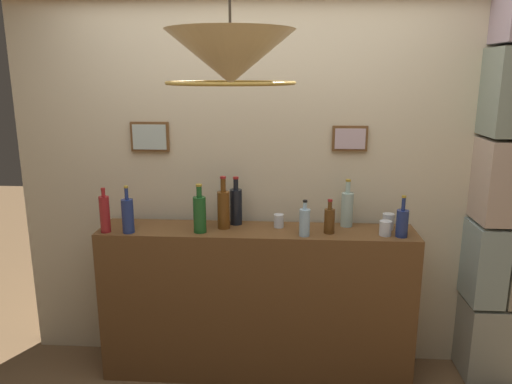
{
  "coord_description": "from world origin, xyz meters",
  "views": [
    {
      "loc": [
        0.19,
        -2.02,
        1.92
      ],
      "look_at": [
        0.0,
        0.8,
        1.24
      ],
      "focal_mm": 34.26,
      "sensor_mm": 36.0,
      "label": 1
    }
  ],
  "objects_px": {
    "pendant_lamp": "(230,59)",
    "liquor_bottle_vermouth": "(236,206)",
    "liquor_bottle_gin": "(347,208)",
    "liquor_bottle_tequila": "(105,214)",
    "liquor_bottle_bourbon": "(305,222)",
    "liquor_bottle_rye": "(200,213)",
    "liquor_bottle_amaro": "(402,222)",
    "glass_tumbler_rocks": "(388,221)",
    "liquor_bottle_scotch": "(128,215)",
    "glass_tumbler_shot": "(279,221)",
    "liquor_bottle_vodka": "(329,220)",
    "glass_tumbler_highball": "(385,228)",
    "liquor_bottle_whiskey": "(224,208)"
  },
  "relations": [
    {
      "from": "liquor_bottle_vermouth",
      "to": "liquor_bottle_tequila",
      "type": "distance_m",
      "value": 0.8
    },
    {
      "from": "liquor_bottle_scotch",
      "to": "liquor_bottle_tequila",
      "type": "height_order",
      "value": "liquor_bottle_scotch"
    },
    {
      "from": "liquor_bottle_gin",
      "to": "liquor_bottle_whiskey",
      "type": "bearing_deg",
      "value": -173.04
    },
    {
      "from": "liquor_bottle_vodka",
      "to": "pendant_lamp",
      "type": "bearing_deg",
      "value": -128.49
    },
    {
      "from": "liquor_bottle_vermouth",
      "to": "pendant_lamp",
      "type": "xyz_separation_m",
      "value": [
        0.07,
        -0.78,
        0.88
      ]
    },
    {
      "from": "pendant_lamp",
      "to": "liquor_bottle_tequila",
      "type": "bearing_deg",
      "value": 145.77
    },
    {
      "from": "liquor_bottle_tequila",
      "to": "glass_tumbler_shot",
      "type": "distance_m",
      "value": 1.06
    },
    {
      "from": "liquor_bottle_whiskey",
      "to": "pendant_lamp",
      "type": "bearing_deg",
      "value": -78.95
    },
    {
      "from": "liquor_bottle_scotch",
      "to": "glass_tumbler_shot",
      "type": "height_order",
      "value": "liquor_bottle_scotch"
    },
    {
      "from": "liquor_bottle_rye",
      "to": "liquor_bottle_tequila",
      "type": "xyz_separation_m",
      "value": [
        -0.57,
        -0.04,
        -0.0
      ]
    },
    {
      "from": "liquor_bottle_scotch",
      "to": "glass_tumbler_rocks",
      "type": "height_order",
      "value": "liquor_bottle_scotch"
    },
    {
      "from": "liquor_bottle_scotch",
      "to": "liquor_bottle_amaro",
      "type": "height_order",
      "value": "liquor_bottle_scotch"
    },
    {
      "from": "liquor_bottle_whiskey",
      "to": "liquor_bottle_tequila",
      "type": "height_order",
      "value": "liquor_bottle_whiskey"
    },
    {
      "from": "liquor_bottle_tequila",
      "to": "liquor_bottle_amaro",
      "type": "xyz_separation_m",
      "value": [
        1.77,
        0.03,
        -0.03
      ]
    },
    {
      "from": "liquor_bottle_vermouth",
      "to": "glass_tumbler_highball",
      "type": "relative_size",
      "value": 3.49
    },
    {
      "from": "liquor_bottle_amaro",
      "to": "pendant_lamp",
      "type": "relative_size",
      "value": 0.43
    },
    {
      "from": "liquor_bottle_vermouth",
      "to": "liquor_bottle_bourbon",
      "type": "bearing_deg",
      "value": -25.33
    },
    {
      "from": "glass_tumbler_highball",
      "to": "glass_tumbler_shot",
      "type": "distance_m",
      "value": 0.64
    },
    {
      "from": "liquor_bottle_gin",
      "to": "liquor_bottle_tequila",
      "type": "height_order",
      "value": "liquor_bottle_gin"
    },
    {
      "from": "glass_tumbler_shot",
      "to": "glass_tumbler_highball",
      "type": "bearing_deg",
      "value": -10.29
    },
    {
      "from": "liquor_bottle_vermouth",
      "to": "glass_tumbler_highball",
      "type": "xyz_separation_m",
      "value": [
        0.91,
        -0.16,
        -0.08
      ]
    },
    {
      "from": "liquor_bottle_scotch",
      "to": "liquor_bottle_rye",
      "type": "height_order",
      "value": "liquor_bottle_rye"
    },
    {
      "from": "glass_tumbler_highball",
      "to": "glass_tumbler_rocks",
      "type": "bearing_deg",
      "value": 71.97
    },
    {
      "from": "liquor_bottle_vodka",
      "to": "liquor_bottle_rye",
      "type": "height_order",
      "value": "liquor_bottle_rye"
    },
    {
      "from": "pendant_lamp",
      "to": "liquor_bottle_rye",
      "type": "bearing_deg",
      "value": 113.84
    },
    {
      "from": "liquor_bottle_vermouth",
      "to": "liquor_bottle_bourbon",
      "type": "height_order",
      "value": "liquor_bottle_vermouth"
    },
    {
      "from": "liquor_bottle_whiskey",
      "to": "liquor_bottle_tequila",
      "type": "relative_size",
      "value": 1.2
    },
    {
      "from": "liquor_bottle_rye",
      "to": "liquor_bottle_vermouth",
      "type": "bearing_deg",
      "value": 41.03
    },
    {
      "from": "liquor_bottle_rye",
      "to": "glass_tumbler_rocks",
      "type": "xyz_separation_m",
      "value": [
        1.15,
        0.13,
        -0.07
      ]
    },
    {
      "from": "liquor_bottle_scotch",
      "to": "glass_tumbler_rocks",
      "type": "xyz_separation_m",
      "value": [
        1.58,
        0.17,
        -0.06
      ]
    },
    {
      "from": "liquor_bottle_vermouth",
      "to": "liquor_bottle_rye",
      "type": "bearing_deg",
      "value": -138.97
    },
    {
      "from": "pendant_lamp",
      "to": "liquor_bottle_vermouth",
      "type": "bearing_deg",
      "value": 94.91
    },
    {
      "from": "liquor_bottle_bourbon",
      "to": "pendant_lamp",
      "type": "distance_m",
      "value": 1.14
    },
    {
      "from": "liquor_bottle_vermouth",
      "to": "pendant_lamp",
      "type": "relative_size",
      "value": 0.54
    },
    {
      "from": "liquor_bottle_gin",
      "to": "liquor_bottle_bourbon",
      "type": "height_order",
      "value": "liquor_bottle_gin"
    },
    {
      "from": "liquor_bottle_bourbon",
      "to": "liquor_bottle_amaro",
      "type": "relative_size",
      "value": 0.87
    },
    {
      "from": "liquor_bottle_scotch",
      "to": "liquor_bottle_amaro",
      "type": "distance_m",
      "value": 1.63
    },
    {
      "from": "liquor_bottle_vodka",
      "to": "liquor_bottle_bourbon",
      "type": "relative_size",
      "value": 0.96
    },
    {
      "from": "liquor_bottle_bourbon",
      "to": "liquor_bottle_vodka",
      "type": "bearing_deg",
      "value": 22.11
    },
    {
      "from": "glass_tumbler_shot",
      "to": "liquor_bottle_vodka",
      "type": "bearing_deg",
      "value": -17.01
    },
    {
      "from": "liquor_bottle_rye",
      "to": "liquor_bottle_tequila",
      "type": "relative_size",
      "value": 1.08
    },
    {
      "from": "liquor_bottle_gin",
      "to": "glass_tumbler_rocks",
      "type": "height_order",
      "value": "liquor_bottle_gin"
    },
    {
      "from": "liquor_bottle_vodka",
      "to": "liquor_bottle_bourbon",
      "type": "height_order",
      "value": "liquor_bottle_bourbon"
    },
    {
      "from": "liquor_bottle_gin",
      "to": "liquor_bottle_bourbon",
      "type": "xyz_separation_m",
      "value": [
        -0.27,
        -0.21,
        -0.03
      ]
    },
    {
      "from": "liquor_bottle_vodka",
      "to": "liquor_bottle_scotch",
      "type": "xyz_separation_m",
      "value": [
        -1.21,
        -0.07,
        0.03
      ]
    },
    {
      "from": "liquor_bottle_whiskey",
      "to": "glass_tumbler_highball",
      "type": "distance_m",
      "value": 0.98
    },
    {
      "from": "liquor_bottle_scotch",
      "to": "liquor_bottle_bourbon",
      "type": "height_order",
      "value": "liquor_bottle_scotch"
    },
    {
      "from": "liquor_bottle_whiskey",
      "to": "liquor_bottle_gin",
      "type": "relative_size",
      "value": 1.09
    },
    {
      "from": "liquor_bottle_whiskey",
      "to": "liquor_bottle_gin",
      "type": "distance_m",
      "value": 0.77
    },
    {
      "from": "liquor_bottle_vermouth",
      "to": "liquor_bottle_tequila",
      "type": "relative_size",
      "value": 1.12
    }
  ]
}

